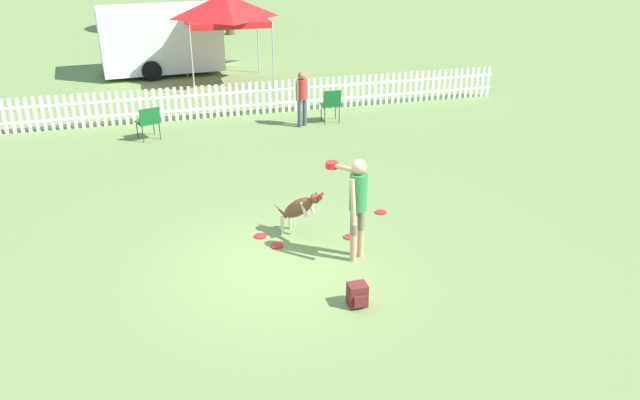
{
  "coord_description": "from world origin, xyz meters",
  "views": [
    {
      "loc": [
        -1.83,
        -8.53,
        5.07
      ],
      "look_at": [
        0.78,
        0.54,
        0.83
      ],
      "focal_mm": 35.0,
      "sensor_mm": 36.0,
      "label": 1
    }
  ],
  "objects": [
    {
      "name": "ground_plane",
      "position": [
        0.0,
        0.0,
        0.0
      ],
      "size": [
        240.0,
        240.0,
        0.0
      ],
      "primitive_type": "plane",
      "color": "olive"
    },
    {
      "name": "handler_person",
      "position": [
        1.2,
        -0.06,
        1.09
      ],
      "size": [
        0.51,
        1.11,
        1.73
      ],
      "rotation": [
        0.0,
        0.0,
        0.6
      ],
      "color": "tan",
      "rests_on": "ground_plane"
    },
    {
      "name": "leaping_dog",
      "position": [
        0.52,
        0.92,
        0.55
      ],
      "size": [
        0.76,
        1.02,
        0.97
      ],
      "rotation": [
        0.0,
        0.0,
        -2.54
      ],
      "color": "brown",
      "rests_on": "ground_plane"
    },
    {
      "name": "frisbee_near_handler",
      "position": [
        2.24,
        1.42,
        0.01
      ],
      "size": [
        0.21,
        0.21,
        0.02
      ],
      "color": "red",
      "rests_on": "ground_plane"
    },
    {
      "name": "frisbee_near_dog",
      "position": [
        1.35,
        0.62,
        0.01
      ],
      "size": [
        0.21,
        0.21,
        0.02
      ],
      "color": "red",
      "rests_on": "ground_plane"
    },
    {
      "name": "frisbee_midfield",
      "position": [
        0.05,
        0.66,
        0.01
      ],
      "size": [
        0.21,
        0.21,
        0.02
      ],
      "color": "red",
      "rests_on": "ground_plane"
    },
    {
      "name": "frisbee_far_scatter",
      "position": [
        -0.15,
        1.09,
        0.01
      ],
      "size": [
        0.21,
        0.21,
        0.02
      ],
      "color": "red",
      "rests_on": "ground_plane"
    },
    {
      "name": "backpack_on_grass",
      "position": [
        0.78,
        -1.4,
        0.17
      ],
      "size": [
        0.27,
        0.27,
        0.35
      ],
      "color": "maroon",
      "rests_on": "ground_plane"
    },
    {
      "name": "picket_fence",
      "position": [
        0.0,
        8.56,
        0.47
      ],
      "size": [
        17.31,
        0.04,
        0.94
      ],
      "color": "white",
      "rests_on": "ground_plane"
    },
    {
      "name": "folding_chair_blue_left",
      "position": [
        3.01,
        7.21,
        0.56
      ],
      "size": [
        0.5,
        0.52,
        0.93
      ],
      "rotation": [
        0.0,
        0.0,
        3.1
      ],
      "color": "#333338",
      "rests_on": "ground_plane"
    },
    {
      "name": "folding_chair_center",
      "position": [
        -1.81,
        7.08,
        0.51
      ],
      "size": [
        0.65,
        0.66,
        0.85
      ],
      "rotation": [
        0.0,
        0.0,
        3.45
      ],
      "color": "#333338",
      "rests_on": "ground_plane"
    },
    {
      "name": "canopy_tent_main",
      "position": [
        1.0,
        12.55,
        2.44
      ],
      "size": [
        2.62,
        2.62,
        2.93
      ],
      "color": "#B2B2B2",
      "rests_on": "ground_plane"
    },
    {
      "name": "spectator_standing",
      "position": [
        2.17,
        7.13,
        0.88
      ],
      "size": [
        0.37,
        0.27,
        1.47
      ],
      "rotation": [
        0.0,
        0.0,
        3.64
      ],
      "color": "#474C5B",
      "rests_on": "ground_plane"
    },
    {
      "name": "equipment_trailer",
      "position": [
        -1.06,
        14.76,
        1.23
      ],
      "size": [
        5.01,
        2.52,
        2.33
      ],
      "rotation": [
        0.0,
        0.0,
        0.07
      ],
      "color": "white",
      "rests_on": "ground_plane"
    }
  ]
}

